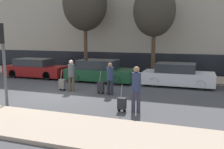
# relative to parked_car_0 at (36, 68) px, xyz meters

# --- Properties ---
(ground_plane) EXTENTS (80.00, 80.00, 0.00)m
(ground_plane) POSITION_rel_parked_car_0_xyz_m (4.15, -4.54, -0.63)
(ground_plane) COLOR #424244
(sidewalk_far) EXTENTS (28.00, 3.00, 0.12)m
(sidewalk_far) POSITION_rel_parked_car_0_xyz_m (4.15, 2.46, -0.57)
(sidewalk_far) COLOR tan
(sidewalk_far) RESTS_ON ground_plane
(building_facade) EXTENTS (28.00, 3.51, 11.09)m
(building_facade) POSITION_rel_parked_car_0_xyz_m (4.15, 6.38, 4.90)
(building_facade) COLOR #A89E8C
(building_facade) RESTS_ON ground_plane
(parked_car_0) EXTENTS (4.50, 1.74, 1.34)m
(parked_car_0) POSITION_rel_parked_car_0_xyz_m (0.00, 0.00, 0.00)
(parked_car_0) COLOR maroon
(parked_car_0) RESTS_ON ground_plane
(parked_car_1) EXTENTS (4.44, 1.90, 1.41)m
(parked_car_1) POSITION_rel_parked_car_0_xyz_m (4.99, -0.03, 0.03)
(parked_car_1) COLOR #194728
(parked_car_1) RESTS_ON ground_plane
(parked_car_2) EXTENTS (4.07, 1.78, 1.36)m
(parked_car_2) POSITION_rel_parked_car_0_xyz_m (9.88, 0.07, 0.00)
(parked_car_2) COLOR silver
(parked_car_2) RESTS_ON ground_plane
(pedestrian_left) EXTENTS (0.35, 0.34, 1.69)m
(pedestrian_left) POSITION_rel_parked_car_0_xyz_m (4.63, -3.23, 0.32)
(pedestrian_left) COLOR #4C4233
(pedestrian_left) RESTS_ON ground_plane
(trolley_left) EXTENTS (0.34, 0.29, 1.17)m
(trolley_left) POSITION_rel_parked_car_0_xyz_m (4.08, -3.27, -0.26)
(trolley_left) COLOR slate
(trolley_left) RESTS_ON ground_plane
(pedestrian_center) EXTENTS (0.35, 0.34, 1.64)m
(pedestrian_center) POSITION_rel_parked_car_0_xyz_m (6.87, -3.36, 0.29)
(pedestrian_center) COLOR #23232D
(pedestrian_center) RESTS_ON ground_plane
(trolley_center) EXTENTS (0.34, 0.29, 1.17)m
(trolley_center) POSITION_rel_parked_car_0_xyz_m (6.33, -3.26, -0.26)
(trolley_center) COLOR #262628
(trolley_center) RESTS_ON ground_plane
(pedestrian_right) EXTENTS (0.34, 0.34, 1.81)m
(pedestrian_right) POSITION_rel_parked_car_0_xyz_m (8.78, -5.70, 0.40)
(pedestrian_right) COLOR #383347
(pedestrian_right) RESTS_ON ground_plane
(trolley_right) EXTENTS (0.34, 0.29, 1.10)m
(trolley_right) POSITION_rel_parked_car_0_xyz_m (8.26, -5.86, -0.30)
(trolley_right) COLOR #262628
(trolley_right) RESTS_ON ground_plane
(traffic_light) EXTENTS (0.28, 0.47, 3.45)m
(traffic_light) POSITION_rel_parked_car_0_xyz_m (3.49, -6.91, 1.84)
(traffic_light) COLOR #515154
(traffic_light) RESTS_ON ground_plane
(parked_bicycle) EXTENTS (1.77, 0.06, 0.96)m
(parked_bicycle) POSITION_rel_parked_car_0_xyz_m (1.60, 2.61, -0.14)
(parked_bicycle) COLOR black
(parked_bicycle) RESTS_ON sidewalk_far
(bare_tree_near_crossing) EXTENTS (2.89, 2.89, 6.30)m
(bare_tree_near_crossing) POSITION_rel_parked_car_0_xyz_m (7.99, 2.50, 3.99)
(bare_tree_near_crossing) COLOR #4C3826
(bare_tree_near_crossing) RESTS_ON sidewalk_far
(bare_tree_down_street) EXTENTS (3.33, 3.33, 7.27)m
(bare_tree_down_street) POSITION_rel_parked_car_0_xyz_m (2.75, 2.60, 4.69)
(bare_tree_down_street) COLOR #4C3826
(bare_tree_down_street) RESTS_ON sidewalk_far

